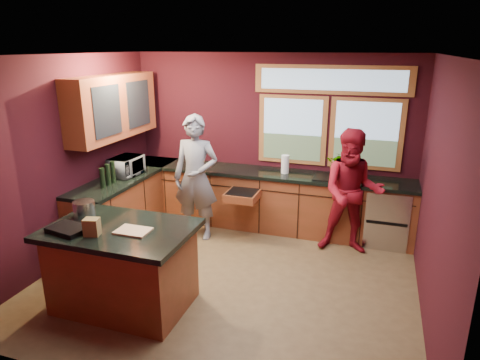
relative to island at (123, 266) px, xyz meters
The scene contains 14 objects.
floor 1.37m from the island, 44.77° to the left, with size 4.50×4.50×0.00m, color brown.
room_shell 1.83m from the island, 75.74° to the left, with size 4.52×4.02×2.71m.
back_counter 2.82m from the island, 66.91° to the left, with size 4.50×0.64×0.93m.
left_counter 2.04m from the island, 120.74° to the left, with size 0.64×2.30×0.93m.
island is the anchor object (origin of this frame).
person_grey 1.98m from the island, 88.96° to the left, with size 0.68×0.45×1.87m, color slate.
person_red 3.15m from the island, 43.53° to the left, with size 0.85×0.66×1.75m, color maroon.
microwave 2.10m from the island, 120.21° to the left, with size 0.51×0.35×0.28m, color #999999.
potted_plant 3.39m from the island, 52.70° to the left, with size 0.35×0.30×0.39m, color #999999.
paper_towel 2.93m from the island, 64.81° to the left, with size 0.12×0.12×0.28m, color white.
cutting_board 0.52m from the island, 14.04° to the right, with size 0.35×0.25×0.02m, color #A77D55.
stock_pot 0.80m from the island, 164.74° to the left, with size 0.24×0.24×0.18m, color silver.
paper_bag 0.63m from the island, 120.96° to the right, with size 0.15×0.12×0.18m, color brown.
black_tray 0.71m from the island, 150.95° to the right, with size 0.40×0.28×0.05m, color black.
Camera 1 is at (1.63, -4.48, 2.80)m, focal length 32.00 mm.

